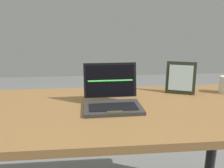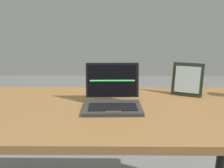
% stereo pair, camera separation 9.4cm
% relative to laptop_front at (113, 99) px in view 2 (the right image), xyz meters
% --- Properties ---
extents(desk, '(1.64, 0.69, 0.72)m').
position_rel_laptop_front_xyz_m(desk, '(-0.05, 0.00, -0.14)').
color(desk, brown).
rests_on(desk, ground).
extents(laptop_front, '(0.26, 0.22, 0.19)m').
position_rel_laptop_front_xyz_m(laptop_front, '(0.00, 0.00, 0.00)').
color(laptop_front, '#2A2928').
rests_on(laptop_front, desk).
extents(photo_frame, '(0.16, 0.10, 0.18)m').
position_rel_laptop_front_xyz_m(photo_frame, '(0.40, 0.19, 0.05)').
color(photo_frame, black).
rests_on(photo_frame, desk).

